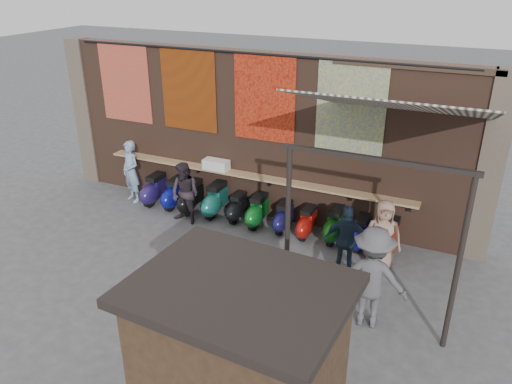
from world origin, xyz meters
TOP-DOWN VIEW (x-y plane):
  - ground at (0.00, 0.00)m, footprint 70.00×70.00m
  - brick_wall at (0.00, 2.70)m, footprint 10.00×0.40m
  - pier_left at (-5.20, 2.70)m, footprint 0.50×0.50m
  - pier_right at (5.20, 2.70)m, footprint 0.50×0.50m
  - eating_counter at (0.00, 2.33)m, footprint 8.00×0.32m
  - shelf_box at (-0.91, 2.30)m, footprint 0.64×0.31m
  - tapestry_redgold at (-3.60, 2.48)m, footprint 1.50×0.02m
  - tapestry_sun at (-1.70, 2.48)m, footprint 1.50×0.02m
  - tapestry_orange at (0.30, 2.48)m, footprint 1.50×0.02m
  - tapestry_multi at (2.30, 2.48)m, footprint 1.50×0.02m
  - hang_rail at (0.00, 2.47)m, footprint 9.50×0.06m
  - scooter_stool_0 at (-2.60, 1.99)m, footprint 0.37×0.83m
  - scooter_stool_1 at (-1.98, 2.00)m, footprint 0.37×0.82m
  - scooter_stool_2 at (-1.46, 1.96)m, footprint 0.38×0.84m
  - scooter_stool_3 at (-0.81, 2.03)m, footprint 0.39×0.88m
  - scooter_stool_4 at (-0.19, 2.02)m, footprint 0.32×0.72m
  - scooter_stool_5 at (0.38, 1.96)m, footprint 0.36×0.81m
  - scooter_stool_6 at (1.03, 1.99)m, footprint 0.33×0.74m
  - scooter_stool_7 at (1.62, 1.95)m, footprint 0.33×0.74m
  - scooter_stool_8 at (2.26, 2.03)m, footprint 0.37×0.82m
  - scooter_stool_9 at (2.88, 1.97)m, footprint 0.35×0.77m
  - scooter_stool_10 at (3.51, 2.00)m, footprint 0.36×0.81m
  - diner_left at (-3.23, 1.88)m, footprint 0.71×0.59m
  - diner_right at (-1.29, 1.40)m, footprint 0.81×0.66m
  - shopper_navy at (2.82, 0.85)m, footprint 0.93×0.52m
  - shopper_grey at (3.61, -0.53)m, footprint 1.27×0.79m
  - shopper_tan at (3.44, 1.30)m, footprint 0.86×0.67m
  - market_stall at (2.67, -3.64)m, footprint 2.29×1.78m
  - stall_roof at (2.67, -3.64)m, footprint 2.57×2.04m
  - stall_sign at (2.73, -2.79)m, footprint 1.20×0.12m
  - stall_shelf at (2.73, -2.79)m, footprint 1.82×0.22m
  - awning_canvas at (3.50, 0.90)m, footprint 3.20×3.28m
  - awning_ledger at (3.50, 2.49)m, footprint 3.30×0.08m
  - awning_header at (3.50, -0.60)m, footprint 3.00×0.08m
  - awning_post_left at (2.10, -0.60)m, footprint 0.09×0.09m
  - awning_post_right at (4.90, -0.60)m, footprint 0.09×0.09m

SIDE VIEW (x-z plane):
  - ground at x=0.00m, z-range 0.00..0.00m
  - scooter_stool_4 at x=-0.19m, z-range 0.00..0.68m
  - scooter_stool_6 at x=1.03m, z-range 0.00..0.70m
  - scooter_stool_7 at x=1.62m, z-range 0.00..0.71m
  - scooter_stool_9 at x=2.88m, z-range 0.00..0.73m
  - scooter_stool_5 at x=0.38m, z-range 0.00..0.77m
  - scooter_stool_10 at x=3.51m, z-range 0.00..0.77m
  - scooter_stool_8 at x=2.26m, z-range 0.00..0.78m
  - scooter_stool_1 at x=-1.98m, z-range 0.00..0.78m
  - scooter_stool_0 at x=-2.60m, z-range 0.00..0.79m
  - scooter_stool_2 at x=-1.46m, z-range 0.00..0.80m
  - scooter_stool_3 at x=-0.81m, z-range 0.00..0.83m
  - shopper_navy at x=2.82m, z-range 0.00..1.50m
  - diner_right at x=-1.29m, z-range 0.00..1.54m
  - shopper_tan at x=3.44m, z-range 0.00..1.55m
  - diner_left at x=-3.23m, z-range 0.00..1.66m
  - stall_shelf at x=2.73m, z-range 0.83..0.89m
  - shopper_grey at x=3.61m, z-range 0.00..1.88m
  - eating_counter at x=0.00m, z-range 1.08..1.12m
  - market_stall at x=2.67m, z-range 0.00..2.37m
  - shelf_box at x=-0.91m, z-range 1.12..1.38m
  - awning_post_left at x=2.10m, z-range 0.00..3.10m
  - awning_post_right at x=4.90m, z-range 0.00..3.10m
  - stall_sign at x=2.73m, z-range 1.47..1.97m
  - brick_wall at x=0.00m, z-range 0.00..4.00m
  - pier_left at x=-5.20m, z-range 0.00..4.00m
  - pier_right at x=5.20m, z-range 0.00..4.00m
  - stall_roof at x=2.67m, z-range 2.37..2.49m
  - tapestry_redgold at x=-3.60m, z-range 2.00..4.00m
  - tapestry_sun at x=-1.70m, z-range 2.00..4.00m
  - tapestry_orange at x=0.30m, z-range 2.00..4.00m
  - tapestry_multi at x=2.30m, z-range 2.00..4.00m
  - awning_header at x=3.50m, z-range 3.04..3.12m
  - awning_canvas at x=3.50m, z-range 3.07..4.03m
  - awning_ledger at x=3.50m, z-range 3.89..4.01m
  - hang_rail at x=0.00m, z-range 3.95..4.01m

